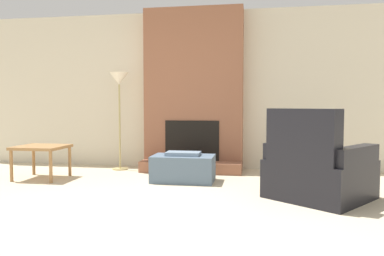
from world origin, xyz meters
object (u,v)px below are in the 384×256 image
at_px(ottoman, 183,168).
at_px(side_table, 41,150).
at_px(floor_lamp_left, 119,86).
at_px(armchair, 316,172).

bearing_deg(ottoman, side_table, -175.95).
bearing_deg(ottoman, floor_lamp_left, 146.99).
xyz_separation_m(armchair, side_table, (-3.68, 0.57, 0.11)).
bearing_deg(side_table, ottoman, 4.05).
relative_size(ottoman, side_table, 1.27).
bearing_deg(floor_lamp_left, side_table, -131.82).
distance_m(armchair, floor_lamp_left, 3.39).
bearing_deg(armchair, ottoman, 14.21).
bearing_deg(floor_lamp_left, armchair, -27.75).
relative_size(armchair, side_table, 2.00).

